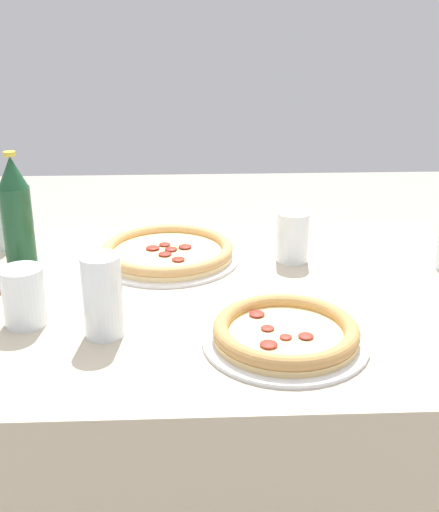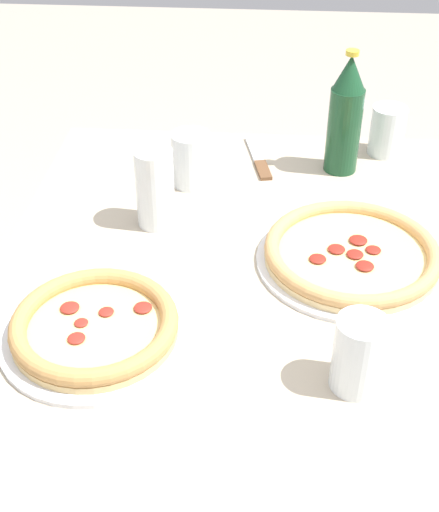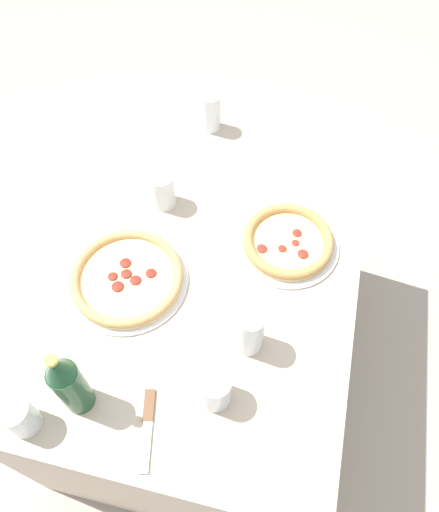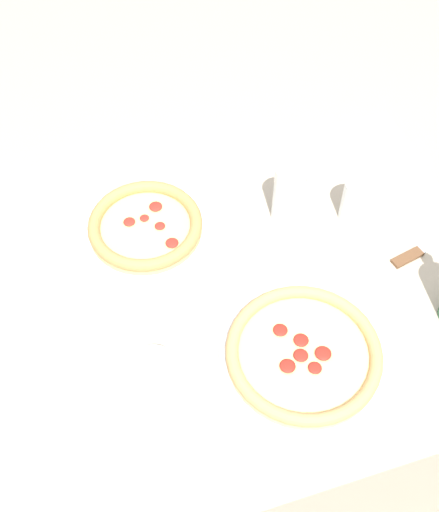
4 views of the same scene
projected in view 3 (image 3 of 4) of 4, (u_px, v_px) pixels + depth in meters
name	position (u px, v px, depth m)	size (l,w,h in m)	color
ground_plane	(208.00, 360.00, 2.07)	(8.00, 8.00, 0.00)	#A89E8E
table	(206.00, 320.00, 1.75)	(1.21, 0.89, 0.76)	#B7A88E
pizza_veggie	(288.00, 242.00, 1.45)	(0.30, 0.30, 0.04)	silver
pizza_pepperoni	(127.00, 278.00, 1.38)	(0.34, 0.34, 0.04)	silver
glass_cola	(211.00, 114.00, 1.68)	(0.07, 0.07, 0.14)	white
glass_iced_tea	(19.00, 417.00, 1.14)	(0.08, 0.08, 0.11)	white
glass_water	(163.00, 191.00, 1.51)	(0.08, 0.08, 0.12)	white
glass_mango_juice	(250.00, 332.00, 1.23)	(0.07, 0.07, 0.16)	white
glass_red_wine	(215.00, 390.00, 1.18)	(0.08, 0.08, 0.11)	white
beer_bottle	(68.00, 383.00, 1.11)	(0.07, 0.07, 0.27)	#194728
knife	(147.00, 426.00, 1.18)	(0.19, 0.07, 0.01)	brown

